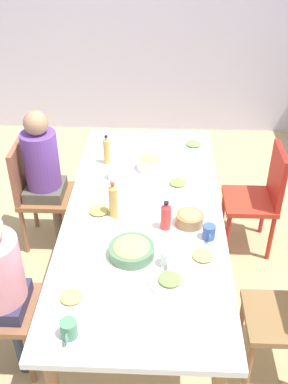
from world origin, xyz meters
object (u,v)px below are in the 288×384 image
at_px(chair_1, 261,194).
at_px(person_2, 44,169).
at_px(dining_table, 144,219).
at_px(bottle_0, 107,150).
at_px(plate_0, 99,212).
at_px(plate_2, 193,145).
at_px(bowl_2, 190,218).
at_px(plate_4, 203,257).
at_px(cup_3, 69,329).
at_px(plate_3, 178,184).
at_px(bowl_0, 132,250).
at_px(bottle_1, 166,216).
at_px(chair_2, 35,189).
at_px(plate_1, 170,281).
at_px(cup_0, 209,232).
at_px(bottle_2, 113,201).
at_px(cup_1, 114,173).
at_px(cup_2, 168,258).
at_px(bowl_1, 150,163).
at_px(plate_5, 72,298).

height_order(chair_1, person_2, person_2).
height_order(dining_table, bottle_0, bottle_0).
relative_size(plate_0, plate_2, 1.05).
height_order(chair_1, bowl_2, chair_1).
relative_size(person_2, plate_4, 5.20).
bearing_deg(cup_3, chair_1, 143.02).
xyz_separation_m(plate_3, bottle_0, (-0.29, -0.53, 0.10)).
height_order(bowl_0, bottle_1, bottle_1).
relative_size(chair_2, plate_1, 3.93).
bearing_deg(bottle_0, plate_4, 32.18).
bearing_deg(bowl_0, cup_0, 110.68).
bearing_deg(chair_2, bottle_2, 46.85).
relative_size(bowl_2, cup_3, 1.48).
bearing_deg(cup_3, chair_2, -160.02).
height_order(plate_0, plate_3, same).
xyz_separation_m(plate_0, cup_3, (0.97, -0.02, 0.03)).
bearing_deg(plate_1, bottle_1, -176.92).
bearing_deg(plate_4, bottle_1, -142.21).
height_order(cup_1, bottle_0, bottle_0).
relative_size(cup_0, cup_2, 0.98).
bearing_deg(cup_2, bottle_2, -141.41).
relative_size(person_2, bowl_1, 6.15).
bearing_deg(cup_1, bottle_1, 34.10).
xyz_separation_m(chair_1, plate_2, (-0.31, -0.53, 0.25)).
distance_m(plate_4, bowl_2, 0.33).
bearing_deg(chair_1, dining_table, -56.64).
distance_m(plate_0, bowl_2, 0.59).
distance_m(plate_0, cup_2, 0.64).
relative_size(plate_5, bowl_1, 1.14).
bearing_deg(cup_1, bowl_0, 12.51).
relative_size(chair_2, plate_3, 4.15).
xyz_separation_m(chair_2, plate_5, (1.37, 0.55, 0.25)).
relative_size(plate_1, cup_2, 1.98).
relative_size(dining_table, plate_5, 10.77).
distance_m(bowl_2, cup_0, 0.17).
relative_size(chair_2, plate_0, 3.82).
bearing_deg(cup_0, person_2, -125.19).
bearing_deg(cup_2, plate_3, 175.01).
relative_size(plate_3, cup_1, 1.77).
distance_m(cup_1, cup_2, 0.97).
bearing_deg(bowl_0, bottle_1, 143.38).
bearing_deg(cup_2, bowl_0, -109.28).
bearing_deg(cup_0, chair_2, -123.20).
bearing_deg(plate_5, bottle_1, 142.25).
relative_size(chair_1, plate_1, 3.93).
bearing_deg(chair_2, bottle_0, 92.03).
bearing_deg(bottle_2, person_2, -137.23).
xyz_separation_m(plate_3, cup_2, (0.81, -0.07, 0.03)).
relative_size(bowl_0, cup_2, 2.27).
height_order(plate_3, plate_5, same).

